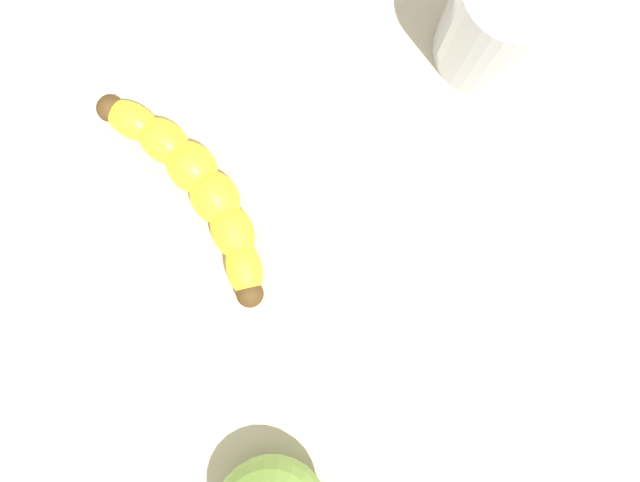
% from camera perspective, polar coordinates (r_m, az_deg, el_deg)
% --- Properties ---
extents(wooden_tabletop, '(1.20, 1.20, 0.03)m').
position_cam_1_polar(wooden_tabletop, '(0.61, -0.52, 8.77)').
color(wooden_tabletop, beige).
rests_on(wooden_tabletop, ground).
extents(banana, '(0.19, 0.05, 0.04)m').
position_cam_1_polar(banana, '(0.57, -9.13, 3.96)').
color(banana, yellow).
rests_on(banana, wooden_tabletop).
extents(smoothie_glass, '(0.08, 0.08, 0.12)m').
position_cam_1_polar(smoothie_glass, '(0.57, 13.19, 15.52)').
color(smoothie_glass, silver).
rests_on(smoothie_glass, wooden_tabletop).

